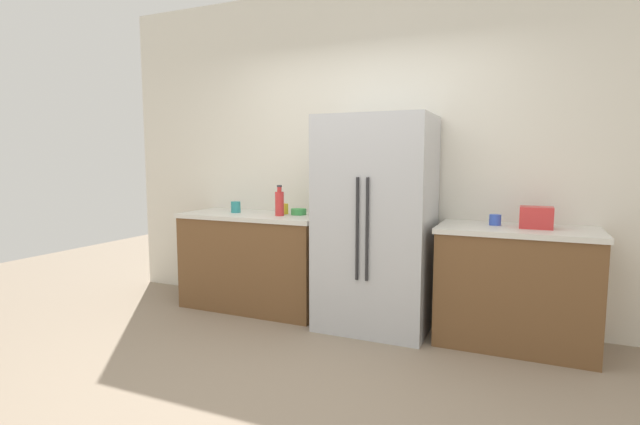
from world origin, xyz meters
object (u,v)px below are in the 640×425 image
object	(u,v)px
cup_c	(284,209)
cup_b	(495,220)
bowl_a	(299,212)
refrigerator	(376,224)
cup_a	(236,207)
toaster	(536,217)
bottle_a	(280,203)

from	to	relation	value
cup_c	cup_b	bearing A→B (deg)	-0.62
bowl_a	cup_b	bearing A→B (deg)	-0.37
refrigerator	cup_b	world-z (taller)	refrigerator
cup_a	bowl_a	bearing A→B (deg)	7.01
refrigerator	toaster	world-z (taller)	refrigerator
bottle_a	bowl_a	distance (m)	0.21
refrigerator	toaster	size ratio (longest dim) A/B	7.70
toaster	cup_a	xyz separation A→B (m)	(-2.66, -0.01, -0.03)
cup_b	cup_a	bearing A→B (deg)	-178.36
bowl_a	toaster	bearing A→B (deg)	-1.89
toaster	cup_a	size ratio (longest dim) A/B	2.14
cup_b	bowl_a	bearing A→B (deg)	179.63
bottle_a	bowl_a	size ratio (longest dim) A/B	1.95
toaster	bottle_a	size ratio (longest dim) A/B	0.82
bowl_a	cup_a	bearing A→B (deg)	-172.99
toaster	bottle_a	world-z (taller)	bottle_a
bottle_a	refrigerator	bearing A→B (deg)	-0.06
refrigerator	cup_a	xyz separation A→B (m)	(-1.43, 0.06, 0.08)
bowl_a	bottle_a	bearing A→B (deg)	-132.23
bottle_a	cup_a	bearing A→B (deg)	173.40
bottle_a	cup_c	size ratio (longest dim) A/B	2.89
bottle_a	cup_b	world-z (taller)	bottle_a
cup_a	bowl_a	world-z (taller)	cup_a
cup_a	cup_c	bearing A→B (deg)	10.26
toaster	bowl_a	distance (m)	2.02
toaster	bowl_a	xyz separation A→B (m)	(-2.01, 0.07, -0.05)
cup_b	bowl_a	xyz separation A→B (m)	(-1.72, 0.01, -0.01)
toaster	refrigerator	bearing A→B (deg)	-176.58
cup_a	cup_b	xyz separation A→B (m)	(2.36, 0.07, -0.01)
refrigerator	bottle_a	world-z (taller)	refrigerator
refrigerator	cup_c	bearing A→B (deg)	171.09
cup_b	cup_c	world-z (taller)	cup_c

